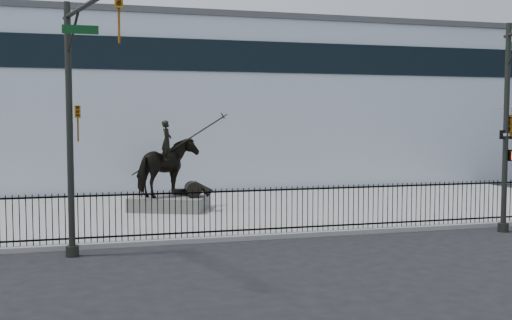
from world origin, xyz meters
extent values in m
plane|color=black|center=(0.00, 0.00, 0.00)|extent=(120.00, 120.00, 0.00)
cube|color=#969693|center=(0.00, 7.00, 0.07)|extent=(30.00, 12.00, 0.15)
cube|color=silver|center=(0.00, 20.00, 4.50)|extent=(44.00, 14.00, 9.00)
cube|color=black|center=(0.00, 1.25, 0.30)|extent=(22.00, 0.05, 0.05)
cube|color=black|center=(0.00, 1.25, 1.55)|extent=(22.00, 0.05, 0.05)
cube|color=black|center=(0.00, 1.25, 0.90)|extent=(22.00, 0.03, 1.50)
cube|color=#605E58|center=(-3.48, 7.02, 0.43)|extent=(3.51, 3.02, 0.55)
imported|color=black|center=(-3.48, 7.02, 1.88)|extent=(2.75, 2.93, 2.36)
imported|color=black|center=(-3.56, 7.06, 2.96)|extent=(0.58, 0.68, 1.59)
cylinder|color=black|center=(-3.18, 6.90, 2.72)|extent=(3.52, 1.52, 2.40)
cylinder|color=black|center=(-7.00, 0.20, 0.15)|extent=(0.36, 0.36, 0.30)
cylinder|color=black|center=(-7.00, 0.20, 3.50)|extent=(0.18, 0.18, 7.00)
cylinder|color=black|center=(-6.40, -1.92, 6.60)|extent=(1.47, 4.84, 0.12)
imported|color=#BD7715|center=(-5.80, -4.05, 5.97)|extent=(0.18, 0.22, 1.10)
imported|color=#BD7715|center=(-6.78, 0.20, 3.70)|extent=(0.16, 0.20, 1.00)
cube|color=#0C3F19|center=(-6.64, -1.00, 6.10)|extent=(0.90, 0.03, 0.22)
cylinder|color=black|center=(7.00, 0.20, 0.15)|extent=(0.36, 0.36, 0.30)
cylinder|color=black|center=(7.00, 0.20, 3.50)|extent=(0.18, 0.18, 7.00)
imported|color=#BD7715|center=(7.22, 0.20, 3.70)|extent=(0.53, 2.48, 1.00)
cube|color=black|center=(7.20, 0.15, 3.30)|extent=(0.95, 0.03, 0.30)
camera|label=1|loc=(-6.32, -17.02, 3.85)|focal=42.00mm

